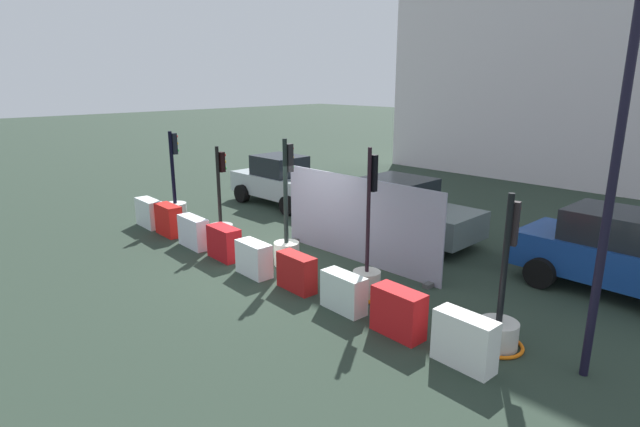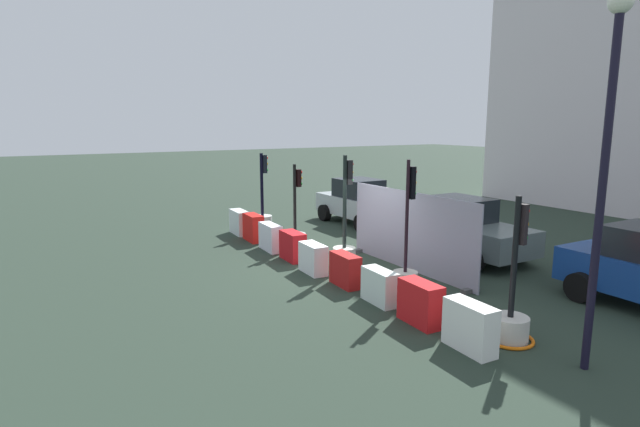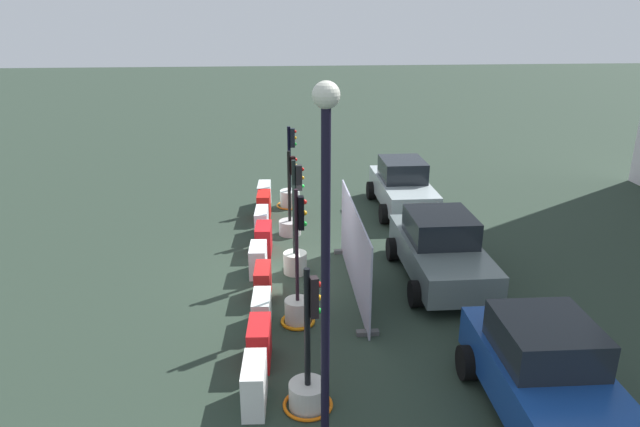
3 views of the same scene
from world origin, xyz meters
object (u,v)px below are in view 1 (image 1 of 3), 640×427
(traffic_light_1, at_px, (221,224))
(traffic_light_2, at_px, (287,241))
(traffic_light_3, at_px, (367,275))
(car_silver_hatchback, at_px, (282,181))
(construction_barrier_1, at_px, (169,220))
(car_blue_estate, at_px, (618,254))
(traffic_light_4, at_px, (499,324))
(construction_barrier_7, at_px, (398,312))
(construction_barrier_4, at_px, (254,259))
(construction_barrier_0, at_px, (149,213))
(construction_barrier_8, at_px, (465,341))
(construction_barrier_2, at_px, (193,232))
(street_lamp_post, at_px, (620,133))
(construction_barrier_5, at_px, (297,272))
(construction_barrier_3, at_px, (224,243))
(construction_barrier_6, at_px, (344,292))
(traffic_light_0, at_px, (176,206))
(car_grey_saloon, at_px, (402,210))

(traffic_light_1, bearing_deg, traffic_light_2, 0.85)
(traffic_light_3, relative_size, car_silver_hatchback, 0.75)
(construction_barrier_1, height_order, car_blue_estate, car_blue_estate)
(traffic_light_4, height_order, construction_barrier_7, traffic_light_4)
(car_silver_hatchback, bearing_deg, traffic_light_2, -39.13)
(construction_barrier_4, distance_m, construction_barrier_7, 4.16)
(construction_barrier_0, bearing_deg, car_blue_estate, 22.49)
(construction_barrier_0, xyz_separation_m, construction_barrier_8, (11.09, -0.10, 0.01))
(construction_barrier_2, distance_m, street_lamp_post, 10.42)
(traffic_light_3, height_order, construction_barrier_5, traffic_light_3)
(car_blue_estate, bearing_deg, construction_barrier_0, -157.51)
(traffic_light_2, bearing_deg, traffic_light_3, -1.28)
(construction_barrier_0, distance_m, car_silver_hatchback, 4.95)
(construction_barrier_3, relative_size, construction_barrier_8, 0.98)
(construction_barrier_5, bearing_deg, construction_barrier_8, -1.50)
(traffic_light_1, bearing_deg, construction_barrier_0, -163.12)
(construction_barrier_6, height_order, construction_barrier_8, construction_barrier_8)
(traffic_light_3, bearing_deg, construction_barrier_1, -173.32)
(traffic_light_4, height_order, car_blue_estate, traffic_light_4)
(traffic_light_0, height_order, construction_barrier_5, traffic_light_0)
(construction_barrier_6, distance_m, construction_barrier_7, 1.37)
(traffic_light_0, bearing_deg, construction_barrier_1, -35.99)
(traffic_light_3, distance_m, construction_barrier_3, 4.20)
(construction_barrier_1, relative_size, car_blue_estate, 0.25)
(traffic_light_1, height_order, street_lamp_post, street_lamp_post)
(traffic_light_4, distance_m, construction_barrier_7, 1.72)
(construction_barrier_1, relative_size, construction_barrier_4, 1.04)
(construction_barrier_5, bearing_deg, construction_barrier_7, -0.82)
(traffic_light_4, bearing_deg, street_lamp_post, 7.27)
(traffic_light_0, relative_size, construction_barrier_6, 2.91)
(construction_barrier_6, distance_m, construction_barrier_8, 2.75)
(traffic_light_0, bearing_deg, construction_barrier_4, -10.70)
(traffic_light_0, relative_size, construction_barrier_2, 2.57)
(traffic_light_1, xyz_separation_m, construction_barrier_0, (-2.75, -0.83, -0.05))
(construction_barrier_2, distance_m, car_silver_hatchback, 5.39)
(construction_barrier_5, height_order, car_blue_estate, car_blue_estate)
(car_grey_saloon, bearing_deg, construction_barrier_3, -114.92)
(traffic_light_2, relative_size, construction_barrier_7, 3.12)
(traffic_light_2, distance_m, traffic_light_4, 5.61)
(construction_barrier_3, xyz_separation_m, car_silver_hatchback, (-3.47, 4.88, 0.44))
(construction_barrier_3, xyz_separation_m, car_blue_estate, (7.70, 4.89, 0.45))
(construction_barrier_7, bearing_deg, construction_barrier_0, 179.84)
(construction_barrier_7, bearing_deg, car_grey_saloon, 126.28)
(construction_barrier_2, distance_m, construction_barrier_6, 5.60)
(traffic_light_1, bearing_deg, construction_barrier_4, -18.83)
(construction_barrier_6, xyz_separation_m, car_grey_saloon, (-2.06, 4.65, 0.46))
(traffic_light_1, bearing_deg, construction_barrier_5, -11.14)
(traffic_light_1, height_order, construction_barrier_3, traffic_light_1)
(traffic_light_3, bearing_deg, construction_barrier_7, -29.97)
(traffic_light_3, distance_m, construction_barrier_6, 0.83)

